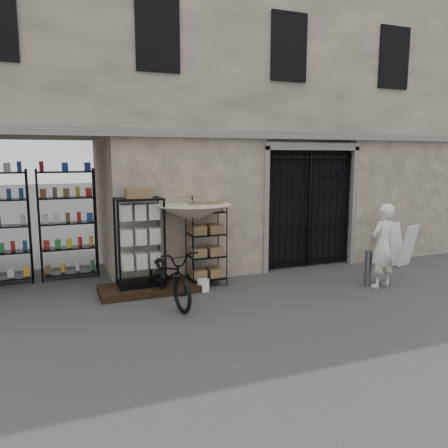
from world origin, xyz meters
name	(u,v)px	position (x,y,z in m)	size (l,w,h in m)	color
ground	(289,301)	(0.00, 0.00, 0.00)	(80.00, 80.00, 0.00)	black
main_building	(216,89)	(0.00, 4.00, 4.50)	(14.00, 4.00, 9.00)	tan
shop_recess	(35,217)	(-4.50, 2.80, 1.50)	(3.00, 1.70, 3.00)	black
shop_shelving	(34,226)	(-4.55, 3.30, 1.25)	(2.70, 0.50, 2.50)	black
iron_gate	(306,207)	(1.75, 2.28, 1.50)	(2.50, 0.21, 3.00)	black
step_platform	(149,289)	(-2.40, 1.55, 0.07)	(2.00, 0.90, 0.15)	black
display_cabinet	(140,247)	(-2.55, 1.59, 0.96)	(0.96, 0.66, 1.95)	black
wire_rack	(206,247)	(-1.13, 1.61, 0.83)	(0.81, 0.63, 1.71)	black
market_umbrella	(192,208)	(-1.43, 1.61, 1.69)	(1.72, 1.74, 2.35)	black
white_bucket	(203,285)	(-1.34, 1.22, 0.12)	(0.25, 0.25, 0.24)	white
bicycle	(169,302)	(-2.17, 0.79, 0.00)	(0.71, 1.07, 2.03)	black
steel_bollard	(368,268)	(2.11, 0.29, 0.38)	(0.14, 0.14, 0.76)	#5A5D60
shopkeeper	(380,287)	(2.29, 0.10, 0.00)	(0.65, 1.79, 0.43)	silver
easel_sign	(402,245)	(4.03, 1.34, 0.55)	(0.64, 0.70, 1.07)	silver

